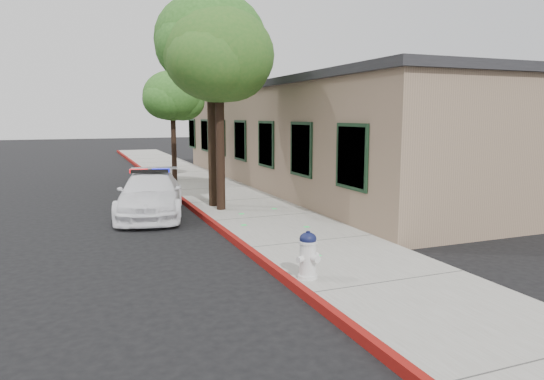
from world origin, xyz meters
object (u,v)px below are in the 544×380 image
Objects in this scene: police_car at (151,194)px; street_tree_mid at (211,46)px; fire_hydrant at (308,255)px; street_tree_near at (219,59)px; street_tree_far at (173,98)px; clapboard_building at (326,136)px.

police_car is 4.84m from street_tree_mid.
street_tree_near is (0.40, 6.84, 4.02)m from fire_hydrant.
fire_hydrant is 14.31m from street_tree_far.
street_tree_far is at bearing 89.85° from street_tree_mid.
clapboard_building is 24.80× the size of fire_hydrant.
clapboard_building reaches higher than fire_hydrant.
clapboard_building is 4.40× the size of police_car.
street_tree_mid is (0.36, 7.60, 4.50)m from fire_hydrant.
clapboard_building is 3.20× the size of street_tree_mid.
clapboard_building is 9.00m from police_car.
street_tree_far is (-0.03, 7.12, -0.89)m from street_tree_near.
police_car is 0.73× the size of street_tree_mid.
fire_hydrant is (1.62, -7.39, -0.08)m from police_car.
police_car is (-7.96, -3.94, -1.47)m from clapboard_building.
clapboard_building is 7.64m from street_tree_mid.
street_tree_near is 0.89m from street_tree_mid.
clapboard_building is at bearing 31.94° from street_tree_mid.
street_tree_near is (-5.94, -4.49, 2.47)m from clapboard_building.
fire_hydrant is at bearing -92.69° from street_tree_mid.
police_car is at bearing 164.80° from street_tree_near.
street_tree_far is (0.02, 6.36, -1.36)m from street_tree_mid.
clapboard_building is at bearing 37.09° from street_tree_near.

